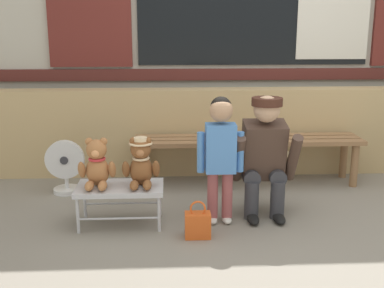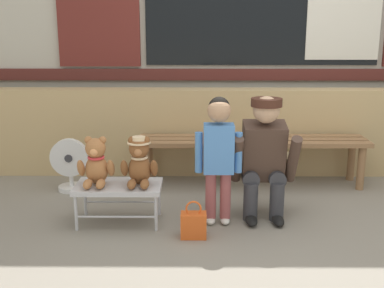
# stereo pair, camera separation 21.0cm
# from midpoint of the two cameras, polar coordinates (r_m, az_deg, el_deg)

# --- Properties ---
(ground_plane) EXTENTS (60.00, 60.00, 0.00)m
(ground_plane) POSITION_cam_midpoint_polar(r_m,az_deg,el_deg) (3.66, 13.10, -9.97)
(ground_plane) COLOR gray
(brick_low_wall) EXTENTS (8.06, 0.25, 0.85)m
(brick_low_wall) POSITION_cam_midpoint_polar(r_m,az_deg,el_deg) (4.86, 9.79, 1.43)
(brick_low_wall) COLOR tan
(brick_low_wall) RESTS_ON ground
(shop_facade) EXTENTS (8.23, 0.26, 3.27)m
(shop_facade) POSITION_cam_midpoint_polar(r_m,az_deg,el_deg) (5.26, 9.46, 15.79)
(shop_facade) COLOR #B7B2A3
(shop_facade) RESTS_ON ground
(wooden_bench_long) EXTENTS (2.10, 0.40, 0.44)m
(wooden_bench_long) POSITION_cam_midpoint_polar(r_m,az_deg,el_deg) (4.50, 8.46, -0.21)
(wooden_bench_long) COLOR #8E6642
(wooden_bench_long) RESTS_ON ground
(small_display_bench) EXTENTS (0.64, 0.36, 0.30)m
(small_display_bench) POSITION_cam_midpoint_polar(r_m,az_deg,el_deg) (3.64, -7.03, -5.28)
(small_display_bench) COLOR #BCBCC1
(small_display_bench) RESTS_ON ground
(teddy_bear_plain) EXTENTS (0.28, 0.26, 0.36)m
(teddy_bear_plain) POSITION_cam_midpoint_polar(r_m,az_deg,el_deg) (3.61, -9.64, -2.27)
(teddy_bear_plain) COLOR #A86B3D
(teddy_bear_plain) RESTS_ON small_display_bench
(teddy_bear_with_hat) EXTENTS (0.28, 0.27, 0.36)m
(teddy_bear_with_hat) POSITION_cam_midpoint_polar(r_m,az_deg,el_deg) (3.57, -4.57, -2.16)
(teddy_bear_with_hat) COLOR brown
(teddy_bear_with_hat) RESTS_ON small_display_bench
(child_standing) EXTENTS (0.35, 0.18, 0.96)m
(child_standing) POSITION_cam_midpoint_polar(r_m,az_deg,el_deg) (3.52, 4.88, -0.35)
(child_standing) COLOR #994C4C
(child_standing) RESTS_ON ground
(adult_crouching) EXTENTS (0.50, 0.49, 0.95)m
(adult_crouching) POSITION_cam_midpoint_polar(r_m,az_deg,el_deg) (3.73, 10.21, -1.50)
(adult_crouching) COLOR #333338
(adult_crouching) RESTS_ON ground
(handbag_on_ground) EXTENTS (0.18, 0.11, 0.27)m
(handbag_on_ground) POSITION_cam_midpoint_polar(r_m,az_deg,el_deg) (3.43, 1.96, -9.49)
(handbag_on_ground) COLOR #DB561E
(handbag_on_ground) RESTS_ON ground
(floor_fan) EXTENTS (0.34, 0.24, 0.48)m
(floor_fan) POSITION_cam_midpoint_polar(r_m,az_deg,el_deg) (4.42, -12.89, -2.45)
(floor_fan) COLOR silver
(floor_fan) RESTS_ON ground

